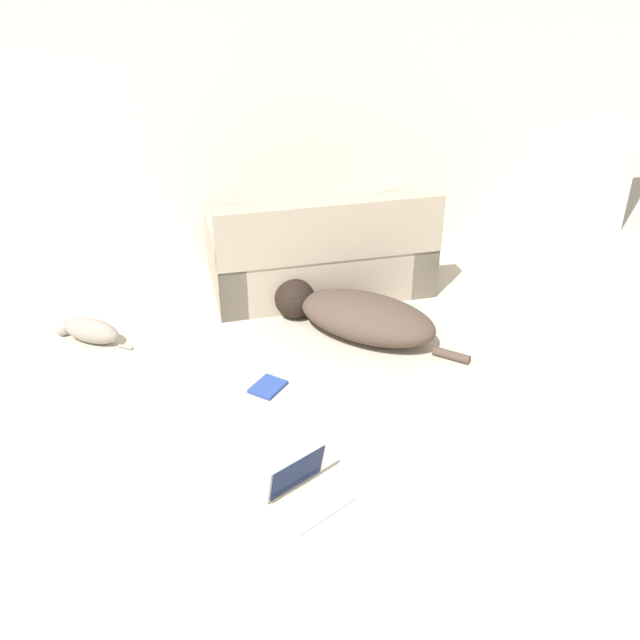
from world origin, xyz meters
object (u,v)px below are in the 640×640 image
Objects in this scene: couch at (320,256)px; cat at (88,330)px; dog at (356,315)px; book_cream at (537,482)px; laptop_open at (304,486)px; book_blue at (268,387)px.

couch reaches higher than cat.
book_cream is at bearing 148.78° from dog.
cat is at bearing 13.61° from couch.
cat is 1.27× the size of laptop_open.
laptop_open reaches higher than cat.
cat is 2.11m from laptop_open.
laptop_open is (-0.50, -2.24, -0.18)m from couch.
dog reaches higher than book_blue.
book_blue is at bearing 177.05° from cat.
book_blue is at bearing 63.31° from couch.
book_blue is 1.07× the size of book_cream.
couch is at bearing 66.34° from book_blue.
cat is 3.03m from book_cream.
laptop_open is at bearing 174.03° from book_cream.
dog is 0.88m from book_blue.
laptop_open is at bearing 106.91° from dog.
couch reaches higher than dog.
book_cream is (0.58, -1.63, -0.13)m from dog.
couch reaches higher than laptop_open.
couch is 1.77m from cat.
book_blue and book_cream have the same top height.
book_cream is at bearing 103.28° from couch.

